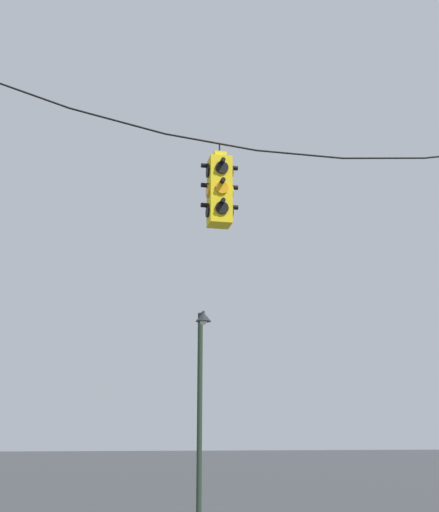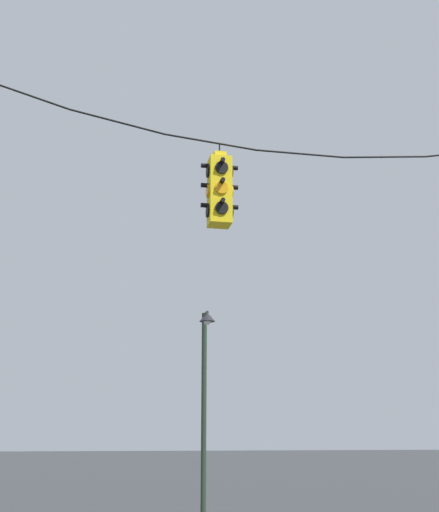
# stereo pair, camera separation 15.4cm
# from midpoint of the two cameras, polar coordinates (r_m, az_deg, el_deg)

# --- Properties ---
(span_wire) EXTENTS (10.28, 0.03, 0.87)m
(span_wire) POSITION_cam_midpoint_polar(r_m,az_deg,el_deg) (10.67, 7.60, 10.38)
(span_wire) COLOR black
(traffic_light_near_right_pole) EXTENTS (0.58, 0.58, 1.34)m
(traffic_light_near_right_pole) POSITION_cam_midpoint_polar(r_m,az_deg,el_deg) (9.93, 0.45, 5.83)
(traffic_light_near_right_pole) COLOR yellow
(street_lamp) EXTENTS (0.36, 0.64, 4.99)m
(street_lamp) POSITION_cam_midpoint_polar(r_m,az_deg,el_deg) (14.94, -1.01, -11.56)
(street_lamp) COLOR #233323
(street_lamp) RESTS_ON ground_plane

